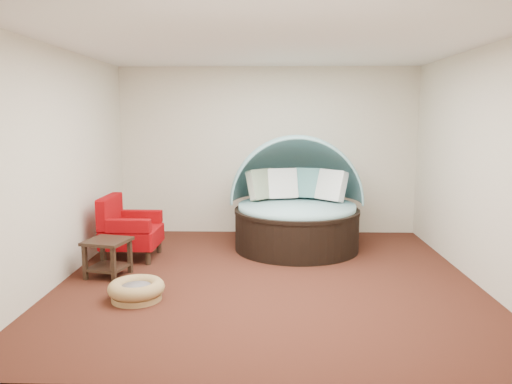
{
  "coord_description": "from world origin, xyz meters",
  "views": [
    {
      "loc": [
        -0.0,
        -5.94,
        1.99
      ],
      "look_at": [
        -0.16,
        0.6,
        0.99
      ],
      "focal_mm": 35.0,
      "sensor_mm": 36.0,
      "label": 1
    }
  ],
  "objects_px": {
    "side_table": "(108,253)",
    "pet_basket": "(136,290)",
    "canopy_daybed": "(297,196)",
    "red_armchair": "(128,230)"
  },
  "relations": [
    {
      "from": "canopy_daybed",
      "to": "red_armchair",
      "type": "relative_size",
      "value": 2.29
    },
    {
      "from": "pet_basket",
      "to": "side_table",
      "type": "bearing_deg",
      "value": 125.34
    },
    {
      "from": "red_armchair",
      "to": "pet_basket",
      "type": "bearing_deg",
      "value": -70.13
    },
    {
      "from": "canopy_daybed",
      "to": "red_armchair",
      "type": "bearing_deg",
      "value": -163.8
    },
    {
      "from": "pet_basket",
      "to": "side_table",
      "type": "xyz_separation_m",
      "value": [
        -0.56,
        0.8,
        0.19
      ]
    },
    {
      "from": "pet_basket",
      "to": "red_armchair",
      "type": "xyz_separation_m",
      "value": [
        -0.54,
        1.61,
        0.3
      ]
    },
    {
      "from": "canopy_daybed",
      "to": "side_table",
      "type": "height_order",
      "value": "canopy_daybed"
    },
    {
      "from": "red_armchair",
      "to": "side_table",
      "type": "height_order",
      "value": "red_armchair"
    },
    {
      "from": "side_table",
      "to": "pet_basket",
      "type": "bearing_deg",
      "value": -54.66
    },
    {
      "from": "canopy_daybed",
      "to": "side_table",
      "type": "relative_size",
      "value": 3.43
    }
  ]
}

